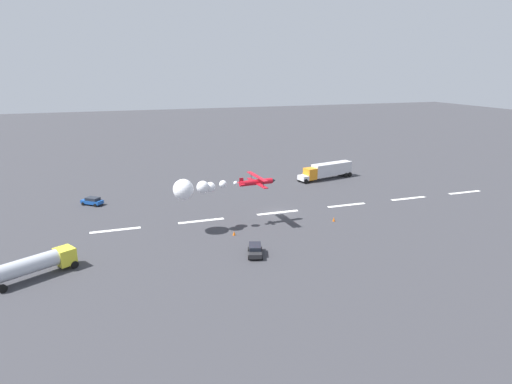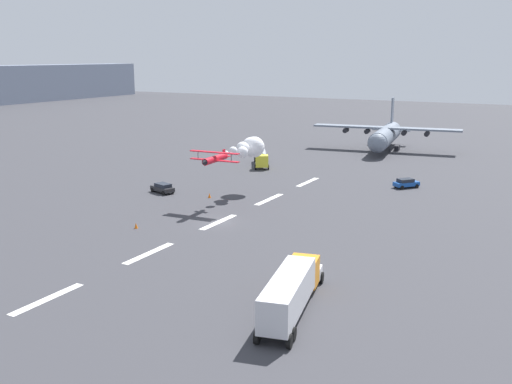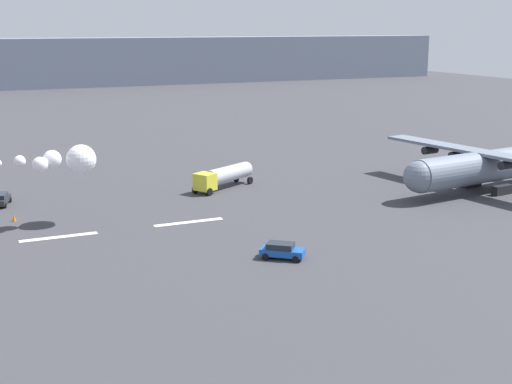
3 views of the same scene
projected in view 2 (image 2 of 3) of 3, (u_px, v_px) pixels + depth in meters
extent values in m
plane|color=#38383D|center=(219.00, 222.00, 77.11)|extent=(440.00, 440.00, 0.00)
cube|color=white|center=(47.00, 299.00, 52.77)|extent=(8.00, 0.90, 0.01)
cube|color=white|center=(149.00, 253.00, 64.94)|extent=(8.00, 0.90, 0.01)
cube|color=white|center=(219.00, 222.00, 77.11)|extent=(8.00, 0.90, 0.01)
cube|color=white|center=(269.00, 199.00, 89.27)|extent=(8.00, 0.90, 0.01)
cube|color=white|center=(308.00, 182.00, 101.44)|extent=(8.00, 0.90, 0.01)
cylinder|color=slate|center=(386.00, 136.00, 134.50)|extent=(23.35, 7.56, 4.21)
sphere|color=slate|center=(377.00, 143.00, 124.00)|extent=(4.00, 4.00, 4.00)
cube|color=slate|center=(386.00, 128.00, 134.07)|extent=(8.05, 33.13, 0.40)
cylinder|color=black|center=(346.00, 130.00, 136.98)|extent=(2.54, 1.44, 1.10)
cylinder|color=black|center=(367.00, 131.00, 135.31)|extent=(2.54, 1.44, 1.10)
cylinder|color=black|center=(404.00, 133.00, 132.51)|extent=(2.54, 1.44, 1.10)
cylinder|color=black|center=(427.00, 134.00, 130.84)|extent=(2.54, 1.44, 1.10)
cube|color=slate|center=(392.00, 110.00, 142.17)|extent=(2.81, 0.71, 6.00)
cube|color=slate|center=(391.00, 130.00, 143.25)|extent=(3.31, 9.20, 0.24)
cube|color=black|center=(397.00, 148.00, 135.14)|extent=(3.31, 1.46, 1.20)
cube|color=black|center=(374.00, 147.00, 136.90)|extent=(3.31, 1.46, 1.20)
cylinder|color=red|center=(215.00, 159.00, 82.12)|extent=(5.84, 1.33, 0.95)
cube|color=red|center=(214.00, 160.00, 81.98)|extent=(1.25, 7.53, 0.12)
cube|color=red|center=(214.00, 152.00, 81.73)|extent=(1.25, 7.53, 0.12)
cylinder|color=black|center=(231.00, 158.00, 80.77)|extent=(0.08, 0.08, 1.12)
cylinder|color=black|center=(198.00, 155.00, 82.93)|extent=(0.08, 0.08, 1.12)
cube|color=red|center=(224.00, 153.00, 84.32)|extent=(0.71, 0.15, 1.10)
cube|color=red|center=(224.00, 156.00, 84.41)|extent=(0.73, 2.04, 0.08)
cone|color=black|center=(203.00, 163.00, 79.26)|extent=(0.75, 0.85, 0.81)
sphere|color=white|center=(226.00, 153.00, 85.42)|extent=(0.70, 0.70, 0.70)
sphere|color=white|center=(233.00, 151.00, 87.29)|extent=(1.25, 1.25, 1.25)
sphere|color=white|center=(243.00, 152.00, 88.91)|extent=(1.69, 1.69, 1.69)
sphere|color=white|center=(243.00, 148.00, 90.39)|extent=(2.01, 2.01, 2.01)
sphere|color=white|center=(251.00, 147.00, 93.26)|extent=(3.05, 3.05, 3.05)
sphere|color=white|center=(254.00, 147.00, 92.88)|extent=(3.26, 3.26, 3.26)
cube|color=silver|center=(308.00, 271.00, 56.40)|extent=(2.11, 2.79, 1.10)
cube|color=orange|center=(304.00, 271.00, 54.35)|extent=(2.89, 2.96, 2.60)
cube|color=silver|center=(288.00, 293.00, 48.15)|extent=(10.93, 4.77, 2.80)
cylinder|color=black|center=(296.00, 275.00, 57.05)|extent=(1.15, 0.58, 1.10)
cylinder|color=black|center=(261.00, 330.00, 45.59)|extent=(1.15, 0.58, 1.10)
cylinder|color=black|center=(257.00, 337.00, 44.47)|extent=(1.15, 0.58, 1.10)
cylinder|color=black|center=(321.00, 277.00, 56.37)|extent=(1.15, 0.58, 1.10)
cylinder|color=black|center=(293.00, 334.00, 44.91)|extent=(1.15, 0.58, 1.10)
cylinder|color=black|center=(290.00, 341.00, 43.79)|extent=(1.15, 0.58, 1.10)
cube|color=yellow|center=(262.00, 161.00, 112.61)|extent=(3.10, 3.18, 2.20)
cylinder|color=#B7BCC6|center=(261.00, 155.00, 117.49)|extent=(7.93, 5.76, 2.10)
cylinder|color=black|center=(268.00, 167.00, 112.29)|extent=(1.03, 0.77, 1.00)
cylinder|color=black|center=(267.00, 159.00, 120.90)|extent=(1.03, 0.77, 1.00)
cylinder|color=black|center=(256.00, 167.00, 112.25)|extent=(1.03, 0.77, 1.00)
cylinder|color=black|center=(255.00, 159.00, 120.86)|extent=(1.03, 0.77, 1.00)
cube|color=#194CA5|center=(406.00, 184.00, 97.05)|extent=(4.34, 4.01, 0.65)
cube|color=#1E232D|center=(406.00, 180.00, 96.84)|extent=(2.97, 2.85, 0.55)
cylinder|color=black|center=(410.00, 184.00, 98.46)|extent=(0.63, 0.58, 0.64)
cylinder|color=black|center=(396.00, 185.00, 97.41)|extent=(0.63, 0.58, 0.64)
cylinder|color=black|center=(417.00, 186.00, 96.83)|extent=(0.63, 0.58, 0.64)
cylinder|color=black|center=(402.00, 188.00, 95.78)|extent=(0.63, 0.58, 0.64)
cube|color=#262628|center=(162.00, 189.00, 93.51)|extent=(2.99, 4.61, 0.65)
cube|color=#1E232D|center=(163.00, 185.00, 93.23)|extent=(2.35, 2.94, 0.55)
cylinder|color=black|center=(152.00, 190.00, 94.02)|extent=(0.40, 0.68, 0.64)
cylinder|color=black|center=(163.00, 193.00, 91.92)|extent=(0.40, 0.68, 0.64)
cylinder|color=black|center=(162.00, 188.00, 95.24)|extent=(0.40, 0.68, 0.64)
cylinder|color=black|center=(173.00, 191.00, 93.14)|extent=(0.40, 0.68, 0.64)
cone|color=orange|center=(136.00, 225.00, 74.23)|extent=(0.44, 0.44, 0.75)
cone|color=orange|center=(209.00, 195.00, 90.19)|extent=(0.44, 0.44, 0.75)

